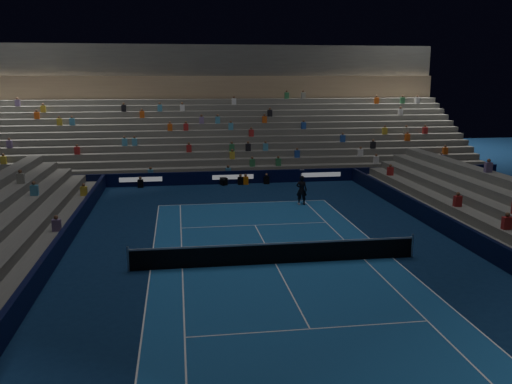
{
  "coord_description": "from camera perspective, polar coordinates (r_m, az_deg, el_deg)",
  "views": [
    {
      "loc": [
        -4.14,
        -22.43,
        8.2
      ],
      "look_at": [
        0.0,
        6.0,
        2.0
      ],
      "focal_mm": 37.84,
      "sensor_mm": 36.0,
      "label": 1
    }
  ],
  "objects": [
    {
      "name": "sponsor_barrier_east",
      "position": [
        27.46,
        22.49,
        -5.06
      ],
      "size": [
        0.25,
        37.0,
        1.0
      ],
      "primitive_type": "cube",
      "color": "black",
      "rests_on": "ground"
    },
    {
      "name": "sponsor_barrier_far",
      "position": [
        41.85,
        -2.47,
        1.57
      ],
      "size": [
        44.0,
        0.25,
        1.0
      ],
      "primitive_type": "cube",
      "color": "black",
      "rests_on": "ground"
    },
    {
      "name": "tennis_net",
      "position": [
        24.07,
        2.07,
        -6.48
      ],
      "size": [
        12.9,
        0.1,
        1.1
      ],
      "color": "#B2B2B7",
      "rests_on": "ground"
    },
    {
      "name": "broadcast_camera",
      "position": [
        41.38,
        -3.43,
        1.15
      ],
      "size": [
        0.59,
        0.95,
        0.58
      ],
      "color": "black",
      "rests_on": "ground"
    },
    {
      "name": "tennis_player",
      "position": [
        35.05,
        4.84,
        0.21
      ],
      "size": [
        0.82,
        0.69,
        1.91
      ],
      "primitive_type": "imported",
      "rotation": [
        0.0,
        0.0,
        2.76
      ],
      "color": "black",
      "rests_on": "ground"
    },
    {
      "name": "grandstand_main",
      "position": [
        50.73,
        -3.59,
        6.7
      ],
      "size": [
        44.0,
        15.2,
        11.2
      ],
      "color": "#62625D",
      "rests_on": "ground"
    },
    {
      "name": "ground",
      "position": [
        24.24,
        2.06,
        -7.61
      ],
      "size": [
        90.0,
        90.0,
        0.0
      ],
      "primitive_type": "plane",
      "color": "#0B2144",
      "rests_on": "ground"
    },
    {
      "name": "sponsor_barrier_west",
      "position": [
        24.36,
        -21.18,
        -7.11
      ],
      "size": [
        0.25,
        37.0,
        1.0
      ],
      "primitive_type": "cube",
      "color": "black",
      "rests_on": "ground"
    },
    {
      "name": "court_surface",
      "position": [
        24.24,
        2.06,
        -7.59
      ],
      "size": [
        10.97,
        23.77,
        0.01
      ],
      "primitive_type": "cube",
      "color": "#1A5190",
      "rests_on": "ground"
    }
  ]
}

